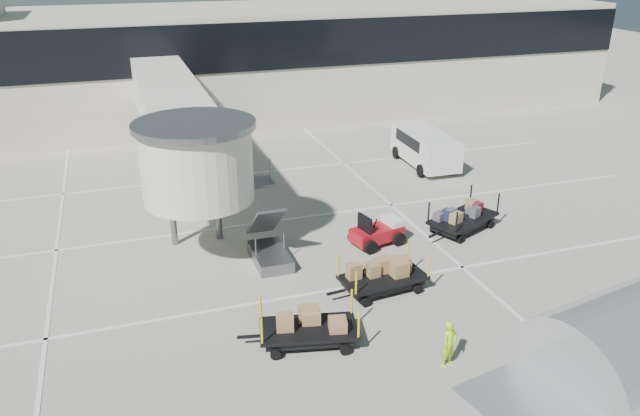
# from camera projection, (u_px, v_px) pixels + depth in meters

# --- Properties ---
(ground) EXTENTS (140.00, 140.00, 0.00)m
(ground) POSITION_uv_depth(u_px,v_px,m) (343.00, 318.00, 22.24)
(ground) COLOR #BAB2A6
(ground) RESTS_ON ground
(lane_markings) EXTENTS (40.00, 30.00, 0.02)m
(lane_markings) POSITION_uv_depth(u_px,v_px,m) (263.00, 220.00, 30.19)
(lane_markings) COLOR silver
(lane_markings) RESTS_ON ground
(terminal) EXTENTS (64.00, 12.11, 15.20)m
(terminal) POSITION_uv_depth(u_px,v_px,m) (200.00, 63.00, 46.67)
(terminal) COLOR beige
(terminal) RESTS_ON ground
(jet_bridge) EXTENTS (5.70, 20.40, 6.03)m
(jet_bridge) POSITION_uv_depth(u_px,v_px,m) (179.00, 124.00, 30.11)
(jet_bridge) COLOR silver
(jet_bridge) RESTS_ON ground
(baggage_tug) EXTENTS (2.52, 1.91, 1.53)m
(baggage_tug) POSITION_uv_depth(u_px,v_px,m) (378.00, 232.00, 27.56)
(baggage_tug) COLOR maroon
(baggage_tug) RESTS_ON ground
(suitcase_cart) EXTENTS (4.18, 2.92, 1.64)m
(suitcase_cart) POSITION_uv_depth(u_px,v_px,m) (461.00, 220.00, 28.74)
(suitcase_cart) COLOR black
(suitcase_cart) RESTS_ON ground
(box_cart_near) EXTENTS (4.05, 1.95, 1.56)m
(box_cart_near) POSITION_uv_depth(u_px,v_px,m) (381.00, 277.00, 23.69)
(box_cart_near) COLOR black
(box_cart_near) RESTS_ON ground
(box_cart_far) EXTENTS (4.06, 2.26, 1.56)m
(box_cart_far) POSITION_uv_depth(u_px,v_px,m) (310.00, 330.00, 20.63)
(box_cart_far) COLOR black
(box_cart_far) RESTS_ON ground
(ground_worker) EXTENTS (0.69, 0.58, 1.61)m
(ground_worker) POSITION_uv_depth(u_px,v_px,m) (449.00, 344.00, 19.45)
(ground_worker) COLOR #9AE317
(ground_worker) RESTS_ON ground
(minivan) EXTENTS (2.51, 5.42, 2.03)m
(minivan) POSITION_uv_depth(u_px,v_px,m) (424.00, 145.00, 37.25)
(minivan) COLOR silver
(minivan) RESTS_ON ground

